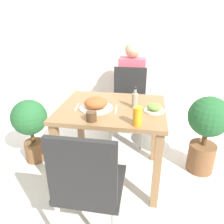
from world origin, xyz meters
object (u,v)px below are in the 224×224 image
Objects in this scene: side_plate at (154,108)px; person_figure at (131,87)px; food_plate at (96,104)px; potted_plant_left at (30,123)px; potted_plant_right at (207,128)px; chair_far at (129,101)px; drink_cup at (91,116)px; sauce_bottle at (135,100)px; chair_near at (88,184)px; juice_glass at (138,116)px.

side_plate is 0.15× the size of person_figure.
food_plate reaches higher than potted_plant_left.
potted_plant_right is 0.68× the size of person_figure.
chair_far is 11.07× the size of drink_cup.
person_figure reaches higher than chair_far.
side_plate is 0.22× the size of potted_plant_right.
chair_far is 4.72× the size of sauce_bottle.
food_plate is 0.36× the size of potted_plant_right.
chair_near is 6.38× the size of juice_glass.
side_plate is 0.25× the size of potted_plant_left.
sauce_bottle reaches higher than potted_plant_left.
person_figure reaches higher than potted_plant_left.
food_plate reaches higher than potted_plant_right.
food_plate is 1.49× the size of sauce_bottle.
chair_far is 1.28× the size of potted_plant_left.
food_plate is 1.64× the size of side_plate.
chair_far is 0.32m from person_figure.
chair_far reaches higher than food_plate.
food_plate is 0.24× the size of person_figure.
potted_plant_left is (-0.95, -0.67, -0.05)m from chair_far.
chair_near reaches higher than food_plate.
potted_plant_left is 1.38m from person_figure.
sauce_bottle is (0.23, 0.72, 0.31)m from chair_near.
sauce_bottle is (0.12, -0.76, 0.31)m from chair_far.
chair_far is at bearing -91.01° from person_figure.
drink_cup is 0.12× the size of potted_plant_left.
chair_far is at bearing 76.15° from food_plate.
person_figure is at bearing 95.83° from sauce_bottle.
side_plate is 0.91× the size of sauce_bottle.
sauce_bottle is at bearing -4.89° from potted_plant_left.
sauce_bottle is (0.30, 0.31, 0.04)m from drink_cup.
juice_glass is 0.33m from sauce_bottle.
sauce_bottle is 0.16× the size of person_figure.
potted_plant_right is at bearing 16.02° from food_plate.
side_plate reaches higher than potted_plant_left.
chair_near is at bearing -81.71° from food_plate.
chair_far is 0.83m from sauce_bottle.
juice_glass is (0.27, 0.40, 0.30)m from chair_near.
side_plate is at bearing -120.43° from chair_near.
juice_glass is 0.18× the size of potted_plant_right.
juice_glass is at bearing -124.38° from chair_near.
drink_cup is 0.07× the size of person_figure.
chair_near is at bearing -79.75° from drink_cup.
juice_glass is 1.24m from potted_plant_left.
chair_far is (0.11, 1.48, 0.00)m from chair_near.
potted_plant_right is at bearing 3.96° from potted_plant_left.
sauce_bottle is 1.11m from person_figure.
sauce_bottle is 0.79m from potted_plant_right.
juice_glass is at bearing -114.14° from side_plate.
juice_glass reaches higher than potted_plant_right.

